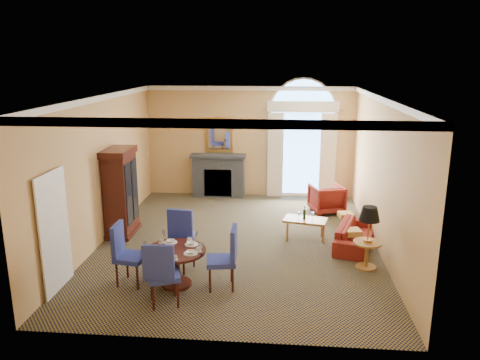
# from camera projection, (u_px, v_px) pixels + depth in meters

# --- Properties ---
(ground) EXTENTS (7.50, 7.50, 0.00)m
(ground) POSITION_uv_depth(u_px,v_px,m) (238.00, 242.00, 10.37)
(ground) COLOR #111033
(ground) RESTS_ON ground
(room_envelope) EXTENTS (6.04, 7.52, 3.45)m
(room_envelope) POSITION_uv_depth(u_px,v_px,m) (240.00, 125.00, 10.38)
(room_envelope) COLOR tan
(room_envelope) RESTS_ON ground
(armoire) EXTENTS (0.58, 1.02, 2.01)m
(armoire) POSITION_uv_depth(u_px,v_px,m) (121.00, 193.00, 10.66)
(armoire) COLOR black
(armoire) RESTS_ON ground
(dining_table) EXTENTS (1.09, 1.09, 0.89)m
(dining_table) POSITION_uv_depth(u_px,v_px,m) (176.00, 258.00, 8.29)
(dining_table) COLOR black
(dining_table) RESTS_ON ground
(dining_chair_north) EXTENTS (0.64, 0.64, 1.13)m
(dining_chair_north) POSITION_uv_depth(u_px,v_px,m) (180.00, 236.00, 9.01)
(dining_chair_north) COLOR navy
(dining_chair_north) RESTS_ON ground
(dining_chair_south) EXTENTS (0.64, 0.64, 1.13)m
(dining_chair_south) POSITION_uv_depth(u_px,v_px,m) (161.00, 271.00, 7.52)
(dining_chair_south) COLOR navy
(dining_chair_south) RESTS_ON ground
(dining_chair_east) EXTENTS (0.58, 0.58, 1.13)m
(dining_chair_east) POSITION_uv_depth(u_px,v_px,m) (227.00, 254.00, 8.17)
(dining_chair_east) COLOR navy
(dining_chair_east) RESTS_ON ground
(dining_chair_west) EXTENTS (0.57, 0.57, 1.13)m
(dining_chair_west) POSITION_uv_depth(u_px,v_px,m) (125.00, 250.00, 8.33)
(dining_chair_west) COLOR navy
(dining_chair_west) RESTS_ON ground
(sofa) EXTENTS (1.14, 1.82, 0.50)m
(sofa) POSITION_uv_depth(u_px,v_px,m) (355.00, 235.00, 10.12)
(sofa) COLOR maroon
(sofa) RESTS_ON ground
(armchair) EXTENTS (1.00, 1.01, 0.74)m
(armchair) POSITION_uv_depth(u_px,v_px,m) (327.00, 199.00, 12.32)
(armchair) COLOR maroon
(armchair) RESTS_ON ground
(coffee_table) EXTENTS (1.03, 0.72, 0.78)m
(coffee_table) POSITION_uv_depth(u_px,v_px,m) (305.00, 221.00, 10.46)
(coffee_table) COLOR #A77032
(coffee_table) RESTS_ON ground
(side_table) EXTENTS (0.54, 0.54, 1.22)m
(side_table) POSITION_uv_depth(u_px,v_px,m) (368.00, 229.00, 8.91)
(side_table) COLOR #A77032
(side_table) RESTS_ON ground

